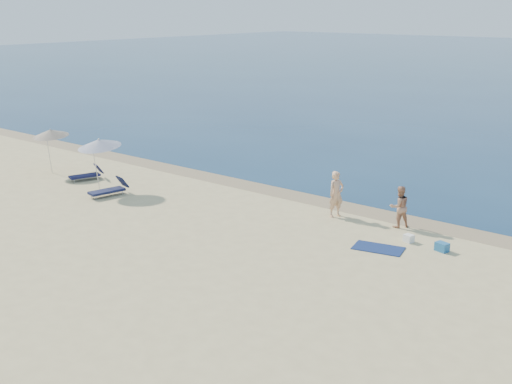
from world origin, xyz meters
TOP-DOWN VIEW (x-y plane):
  - wet_sand_strip at (0.00, 19.40)m, footprint 240.00×1.60m
  - person_left at (2.18, 17.93)m, footprint 0.69×0.82m
  - person_right at (4.81, 18.35)m, footprint 0.99×1.03m
  - beach_towel at (5.34, 15.74)m, footprint 1.94×1.35m
  - white_bag at (5.89, 17.05)m, footprint 0.40×0.36m
  - blue_cooler at (7.22, 16.94)m, footprint 0.52×0.43m
  - umbrella_near at (-8.51, 14.35)m, footprint 2.11×2.14m
  - umbrella_far at (-13.18, 14.91)m, footprint 2.14×2.16m
  - lounger_left at (-10.64, 15.11)m, footprint 1.05×1.76m
  - lounger_right at (-7.53, 14.01)m, footprint 0.96×1.92m

SIDE VIEW (x-z plane):
  - wet_sand_strip at x=0.00m, z-range 0.00..0.00m
  - beach_towel at x=5.34m, z-range 0.00..0.03m
  - white_bag at x=5.89m, z-range 0.00..0.28m
  - blue_cooler at x=7.22m, z-range 0.00..0.32m
  - lounger_left at x=-10.64m, z-range -0.10..0.64m
  - lounger_right at x=-7.53m, z-range -0.11..0.70m
  - person_right at x=4.81m, z-range 0.00..1.67m
  - person_left at x=2.18m, z-range 0.00..1.92m
  - umbrella_far at x=-13.18m, z-range 0.90..3.32m
  - umbrella_near at x=-8.51m, z-range 0.96..3.58m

